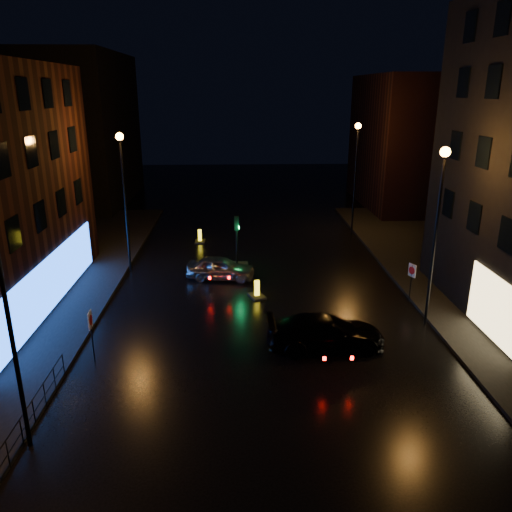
# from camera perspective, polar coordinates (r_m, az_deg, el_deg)

# --- Properties ---
(ground) EXTENTS (120.00, 120.00, 0.00)m
(ground) POSITION_cam_1_polar(r_m,az_deg,el_deg) (18.73, 1.79, -16.32)
(ground) COLOR black
(ground) RESTS_ON ground
(building_far_left) EXTENTS (8.00, 16.00, 14.00)m
(building_far_left) POSITION_cam_1_polar(r_m,az_deg,el_deg) (52.61, -19.16, 13.50)
(building_far_left) COLOR black
(building_far_left) RESTS_ON ground
(building_far_right) EXTENTS (8.00, 14.00, 12.00)m
(building_far_right) POSITION_cam_1_polar(r_m,az_deg,el_deg) (50.24, 16.94, 12.37)
(building_far_right) COLOR black
(building_far_right) RESTS_ON ground
(street_lamp_lnear) EXTENTS (0.44, 0.44, 8.37)m
(street_lamp_lnear) POSITION_cam_1_polar(r_m,az_deg,el_deg) (15.76, -27.03, -2.62)
(street_lamp_lnear) COLOR black
(street_lamp_lnear) RESTS_ON ground
(street_lamp_lfar) EXTENTS (0.44, 0.44, 8.37)m
(street_lamp_lfar) POSITION_cam_1_polar(r_m,az_deg,el_deg) (30.51, -14.92, 8.21)
(street_lamp_lfar) COLOR black
(street_lamp_lfar) RESTS_ON ground
(street_lamp_rnear) EXTENTS (0.44, 0.44, 8.37)m
(street_lamp_rnear) POSITION_cam_1_polar(r_m,az_deg,el_deg) (23.71, 20.11, 4.87)
(street_lamp_rnear) COLOR black
(street_lamp_rnear) RESTS_ON ground
(street_lamp_rfar) EXTENTS (0.44, 0.44, 8.37)m
(street_lamp_rfar) POSITION_cam_1_polar(r_m,az_deg,el_deg) (38.74, 11.35, 10.54)
(street_lamp_rfar) COLOR black
(street_lamp_rfar) RESTS_ON ground
(traffic_signal) EXTENTS (1.40, 2.40, 3.45)m
(traffic_signal) POSITION_cam_1_polar(r_m,az_deg,el_deg) (31.06, -2.18, -0.66)
(traffic_signal) COLOR black
(traffic_signal) RESTS_ON ground
(guard_railing) EXTENTS (0.05, 6.04, 1.00)m
(guard_railing) POSITION_cam_1_polar(r_m,az_deg,el_deg) (18.75, -24.14, -15.40)
(guard_railing) COLOR black
(guard_railing) RESTS_ON ground
(silver_hatchback) EXTENTS (4.16, 2.13, 1.36)m
(silver_hatchback) POSITION_cam_1_polar(r_m,az_deg,el_deg) (29.54, -4.06, -1.36)
(silver_hatchback) COLOR #999CA0
(silver_hatchback) RESTS_ON ground
(dark_sedan) EXTENTS (5.17, 2.27, 1.48)m
(dark_sedan) POSITION_cam_1_polar(r_m,az_deg,el_deg) (21.95, 7.96, -8.66)
(dark_sedan) COLOR black
(dark_sedan) RESTS_ON ground
(bollard_near) EXTENTS (1.05, 1.26, 0.94)m
(bollard_near) POSITION_cam_1_polar(r_m,az_deg,el_deg) (27.08, 0.11, -4.28)
(bollard_near) COLOR black
(bollard_near) RESTS_ON ground
(bollard_far) EXTENTS (0.76, 1.10, 0.95)m
(bollard_far) POSITION_cam_1_polar(r_m,az_deg,el_deg) (36.99, -6.42, 1.92)
(bollard_far) COLOR black
(bollard_far) RESTS_ON ground
(road_sign_left) EXTENTS (0.08, 0.53, 2.20)m
(road_sign_left) POSITION_cam_1_polar(r_m,az_deg,el_deg) (21.50, -18.37, -7.41)
(road_sign_left) COLOR black
(road_sign_left) RESTS_ON ground
(road_sign_right) EXTENTS (0.25, 0.49, 2.12)m
(road_sign_right) POSITION_cam_1_polar(r_m,az_deg,el_deg) (27.20, 17.38, -1.94)
(road_sign_right) COLOR black
(road_sign_right) RESTS_ON ground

